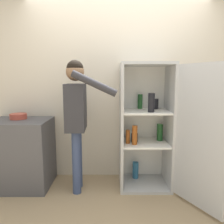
% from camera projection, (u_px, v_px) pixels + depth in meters
% --- Properties ---
extents(ground_plane, '(12.00, 12.00, 0.00)m').
position_uv_depth(ground_plane, '(120.00, 213.00, 2.36)').
color(ground_plane, tan).
extents(wall_back, '(7.00, 0.06, 2.55)m').
position_uv_depth(wall_back, '(118.00, 90.00, 3.14)').
color(wall_back, beige).
rests_on(wall_back, ground_plane).
extents(refrigerator, '(1.02, 1.14, 1.64)m').
position_uv_depth(refrigerator, '(156.00, 128.00, 2.80)').
color(refrigerator, '#B7BABC').
rests_on(refrigerator, ground_plane).
extents(person, '(0.63, 0.55, 1.66)m').
position_uv_depth(person, '(77.00, 109.00, 2.71)').
color(person, '#384770').
rests_on(person, ground_plane).
extents(counter, '(0.78, 0.61, 0.90)m').
position_uv_depth(counter, '(21.00, 153.00, 2.92)').
color(counter, '#4C4C51').
rests_on(counter, ground_plane).
extents(bowl, '(0.22, 0.22, 0.07)m').
position_uv_depth(bowl, '(19.00, 116.00, 2.93)').
color(bowl, '#B24738').
rests_on(bowl, counter).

